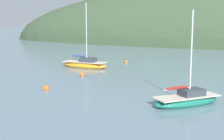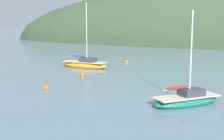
{
  "view_description": "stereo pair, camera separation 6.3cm",
  "coord_description": "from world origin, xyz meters",
  "px_view_note": "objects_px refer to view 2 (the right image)",
  "views": [
    {
      "loc": [
        10.11,
        -5.53,
        5.63
      ],
      "look_at": [
        0.0,
        20.0,
        1.2
      ],
      "focal_mm": 50.42,
      "sensor_mm": 36.0,
      "label": 1
    },
    {
      "loc": [
        10.17,
        -5.51,
        5.63
      ],
      "look_at": [
        0.0,
        20.0,
        1.2
      ],
      "focal_mm": 50.42,
      "sensor_mm": 36.0,
      "label": 2
    }
  ],
  "objects_px": {
    "mooring_buoy_outer": "(126,62)",
    "mooring_buoy_channel": "(82,74)",
    "sailboat_navy_dinghy": "(187,100)",
    "sailboat_cream_ketch": "(85,64)",
    "mooring_buoy_inner": "(46,88)"
  },
  "relations": [
    {
      "from": "mooring_buoy_outer",
      "to": "mooring_buoy_inner",
      "type": "bearing_deg",
      "value": -92.55
    },
    {
      "from": "mooring_buoy_outer",
      "to": "mooring_buoy_channel",
      "type": "xyz_separation_m",
      "value": [
        -0.94,
        -10.87,
        0.0
      ]
    },
    {
      "from": "sailboat_navy_dinghy",
      "to": "mooring_buoy_channel",
      "type": "bearing_deg",
      "value": 147.64
    },
    {
      "from": "sailboat_navy_dinghy",
      "to": "mooring_buoy_outer",
      "type": "bearing_deg",
      "value": 120.15
    },
    {
      "from": "mooring_buoy_outer",
      "to": "mooring_buoy_channel",
      "type": "height_order",
      "value": "same"
    },
    {
      "from": "mooring_buoy_outer",
      "to": "sailboat_navy_dinghy",
      "type": "bearing_deg",
      "value": -59.85
    },
    {
      "from": "sailboat_navy_dinghy",
      "to": "mooring_buoy_outer",
      "type": "xyz_separation_m",
      "value": [
        -10.54,
        18.15,
        -0.21
      ]
    },
    {
      "from": "mooring_buoy_inner",
      "to": "mooring_buoy_channel",
      "type": "height_order",
      "value": "same"
    },
    {
      "from": "sailboat_cream_ketch",
      "to": "mooring_buoy_outer",
      "type": "xyz_separation_m",
      "value": [
        3.16,
        5.8,
        -0.24
      ]
    },
    {
      "from": "sailboat_cream_ketch",
      "to": "mooring_buoy_outer",
      "type": "relative_size",
      "value": 14.35
    },
    {
      "from": "mooring_buoy_outer",
      "to": "mooring_buoy_channel",
      "type": "relative_size",
      "value": 1.0
    },
    {
      "from": "sailboat_navy_dinghy",
      "to": "mooring_buoy_inner",
      "type": "distance_m",
      "value": 11.34
    },
    {
      "from": "sailboat_cream_ketch",
      "to": "mooring_buoy_inner",
      "type": "relative_size",
      "value": 14.35
    },
    {
      "from": "mooring_buoy_outer",
      "to": "mooring_buoy_channel",
      "type": "bearing_deg",
      "value": -94.97
    },
    {
      "from": "mooring_buoy_inner",
      "to": "mooring_buoy_outer",
      "type": "bearing_deg",
      "value": 87.45
    }
  ]
}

